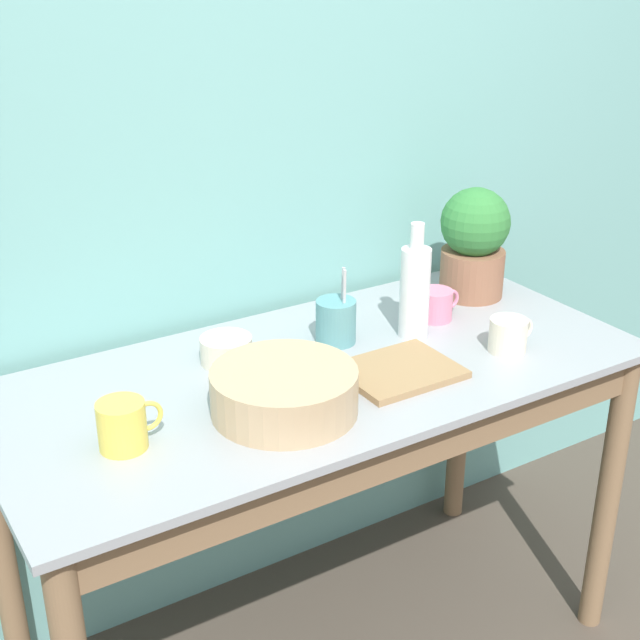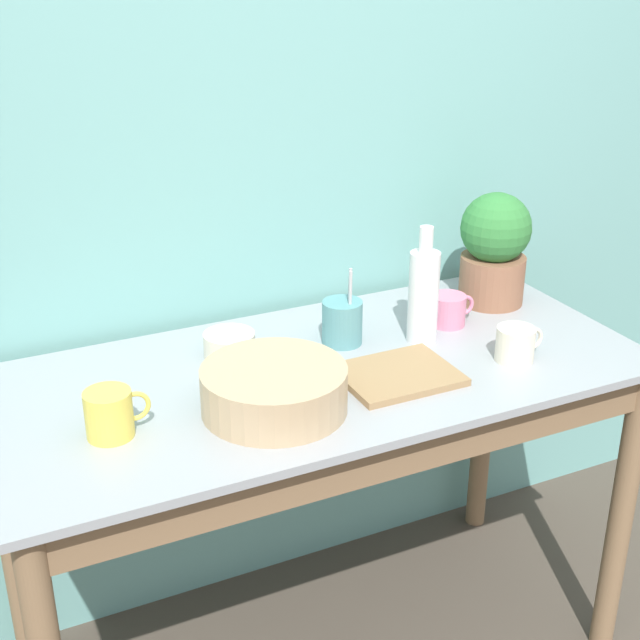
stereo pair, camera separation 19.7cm
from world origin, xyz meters
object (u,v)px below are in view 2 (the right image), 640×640
utensil_cup (342,322)px  bottle_tall (423,294)px  tray_board (398,375)px  potted_plant (494,247)px  mug_yellow (110,414)px  bowl_small_cream (229,345)px  mug_pink (449,310)px  bowl_wash_large (274,389)px  mug_cream (516,344)px

utensil_cup → bottle_tall: bearing=-20.7°
bottle_tall → tray_board: 0.24m
potted_plant → bottle_tall: size_ratio=1.04×
potted_plant → mug_yellow: potted_plant is taller
potted_plant → utensil_cup: potted_plant is taller
bottle_tall → tray_board: bearing=-135.8°
utensil_cup → potted_plant: bearing=7.1°
mug_yellow → bowl_small_cream: 0.40m
bottle_tall → bowl_small_cream: 0.47m
bottle_tall → mug_pink: 0.14m
bowl_wash_large → mug_yellow: (-0.33, 0.05, 0.00)m
bowl_small_cream → utensil_cup: bearing=-9.0°
bowl_wash_large → bottle_tall: bearing=19.5°
bottle_tall → mug_pink: size_ratio=2.37×
bowl_wash_large → tray_board: bowl_wash_large is taller
bottle_tall → mug_yellow: bottle_tall is taller
mug_cream → bowl_small_cream: 0.66m
potted_plant → tray_board: potted_plant is taller
bottle_tall → bowl_wash_large: bearing=-160.5°
utensil_cup → tray_board: utensil_cup is taller
bowl_small_cream → tray_board: 0.40m
mug_pink → mug_cream: bearing=-83.1°
mug_pink → bowl_wash_large: bearing=-159.5°
bowl_wash_large → bottle_tall: bottle_tall is taller
potted_plant → bowl_small_cream: 0.76m
tray_board → mug_yellow: bearing=177.0°
mug_cream → bowl_small_cream: (-0.59, 0.30, -0.01)m
potted_plant → mug_pink: 0.23m
mug_pink → utensil_cup: utensil_cup is taller
mug_cream → bowl_small_cream: size_ratio=1.01×
utensil_cup → bowl_wash_large: bearing=-140.1°
mug_pink → bowl_small_cream: bearing=173.8°
mug_pink → tray_board: 0.33m
bowl_wash_large → utensil_cup: utensil_cup is taller
bottle_tall → tray_board: size_ratio=1.14×
mug_cream → mug_pink: bearing=96.9°
potted_plant → bowl_small_cream: size_ratio=2.47×
bowl_wash_large → mug_pink: 0.60m
bottle_tall → mug_yellow: bearing=-171.6°
bowl_wash_large → bowl_small_cream: bowl_wash_large is taller
bowl_wash_large → potted_plant: bearing=21.1°
bottle_tall → utensil_cup: size_ratio=1.51×
bowl_small_cream → mug_cream: bearing=-26.8°
bowl_wash_large → mug_yellow: 0.33m
potted_plant → bowl_small_cream: potted_plant is taller
bottle_tall → utensil_cup: bottle_tall is taller
potted_plant → bowl_wash_large: size_ratio=0.98×
bottle_tall → utensil_cup: bearing=159.3°
potted_plant → utensil_cup: (-0.47, -0.06, -0.10)m
mug_cream → bottle_tall: bearing=126.4°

